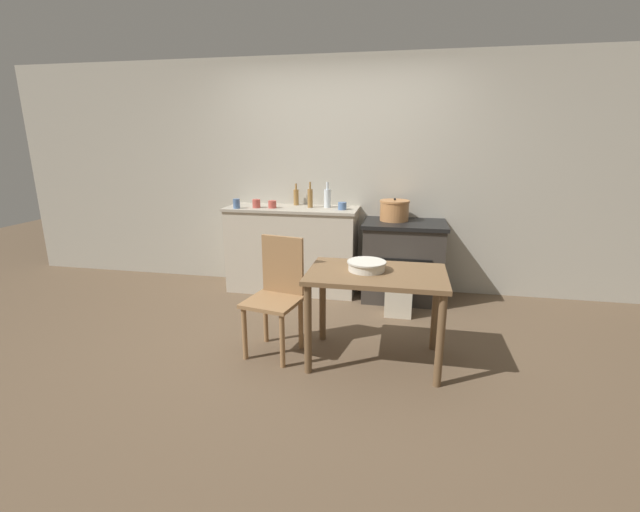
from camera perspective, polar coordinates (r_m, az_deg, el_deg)
name	(u,v)px	position (r m, az deg, el deg)	size (l,w,h in m)	color
ground_plane	(307,343)	(3.73, -1.70, -11.46)	(14.00, 14.00, 0.00)	brown
wall_back	(338,176)	(4.90, 2.40, 10.56)	(8.00, 0.07, 2.55)	#B2AD9E
counter_cabinet	(293,249)	(4.85, -3.68, 0.93)	(1.46, 0.54, 0.95)	beige
stove	(403,260)	(4.67, 10.99, -0.59)	(0.86, 0.63, 0.84)	#38332D
work_table	(376,287)	(3.25, 7.51, -4.07)	(1.03, 0.66, 0.72)	brown
chair	(277,293)	(3.44, -5.77, -4.87)	(0.47, 0.47, 0.94)	#997047
flour_sack	(399,296)	(4.26, 10.43, -5.22)	(0.26, 0.18, 0.41)	beige
stock_pot	(394,210)	(4.62, 9.88, 6.01)	(0.31, 0.31, 0.24)	#B77A47
mixing_bowl_large	(367,265)	(3.23, 6.23, -1.23)	(0.29, 0.29, 0.07)	silver
bottle_far_left	(327,198)	(4.73, 0.99, 7.78)	(0.08, 0.08, 0.28)	silver
bottle_left	(296,197)	(4.91, -3.20, 7.89)	(0.06, 0.06, 0.24)	olive
bottle_mid_left	(310,198)	(4.72, -1.33, 7.78)	(0.06, 0.06, 0.28)	olive
cup_center_left	(342,206)	(4.59, 2.99, 6.68)	(0.09, 0.09, 0.08)	#4C6B99
cup_center	(272,204)	(4.73, -6.38, 6.86)	(0.09, 0.09, 0.08)	#B74C42
cup_center_right	(237,204)	(4.75, -11.07, 6.87)	(0.07, 0.07, 0.10)	#4C6B99
cup_mid_right	(256,204)	(4.76, -8.48, 6.93)	(0.09, 0.09, 0.09)	#B74C42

